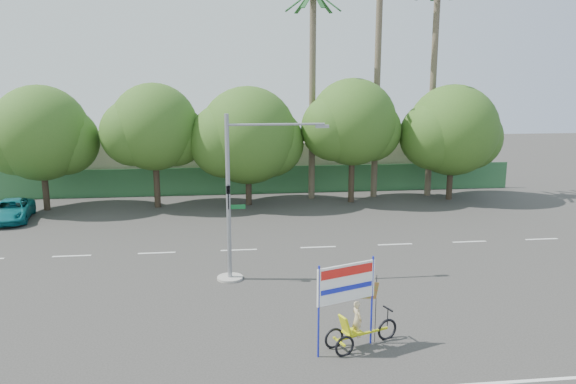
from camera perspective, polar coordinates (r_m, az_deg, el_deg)
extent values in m
plane|color=#33302D|center=(20.79, 1.36, -12.39)|extent=(120.00, 120.00, 0.00)
cube|color=#336B3D|center=(41.05, -2.87, 1.22)|extent=(38.00, 0.08, 2.00)
cube|color=beige|center=(45.82, -15.87, 3.16)|extent=(12.00, 8.00, 4.00)
cube|color=beige|center=(46.52, 6.63, 3.40)|extent=(14.00, 8.00, 3.60)
cylinder|color=#473828|center=(39.05, -23.46, 0.84)|extent=(0.40, 0.40, 3.52)
sphere|color=#2C591A|center=(38.63, -23.84, 5.50)|extent=(6.00, 6.00, 6.00)
sphere|color=#2C591A|center=(38.60, -21.72, 4.83)|extent=(4.32, 4.32, 4.32)
sphere|color=#2C591A|center=(38.84, -25.82, 4.89)|extent=(4.56, 4.56, 4.56)
cylinder|color=#473828|center=(37.61, -13.21, 1.29)|extent=(0.40, 0.40, 3.74)
sphere|color=#2C591A|center=(37.16, -13.45, 6.45)|extent=(5.60, 5.60, 5.60)
sphere|color=#2C591A|center=(37.39, -11.43, 5.66)|extent=(4.03, 4.03, 4.03)
sphere|color=#2C591A|center=(37.11, -15.41, 5.82)|extent=(4.26, 4.26, 4.26)
cylinder|color=#473828|center=(37.44, -4.03, 1.19)|extent=(0.40, 0.40, 3.30)
sphere|color=#2C591A|center=(37.01, -4.10, 5.76)|extent=(6.40, 6.40, 6.40)
sphere|color=#2C591A|center=(37.46, -1.90, 5.05)|extent=(4.61, 4.61, 4.61)
sphere|color=#2C591A|center=(36.76, -6.32, 5.21)|extent=(4.86, 4.86, 4.86)
cylinder|color=#473828|center=(38.36, 6.47, 1.83)|extent=(0.40, 0.40, 3.87)
sphere|color=#2C591A|center=(37.91, 6.59, 7.08)|extent=(5.80, 5.80, 5.80)
sphere|color=#2C591A|center=(38.58, 8.37, 6.19)|extent=(4.18, 4.18, 4.18)
sphere|color=#2C591A|center=(37.42, 4.71, 6.51)|extent=(4.41, 4.41, 4.41)
cylinder|color=#473828|center=(40.56, 16.14, 1.66)|extent=(0.40, 0.40, 3.43)
sphere|color=#2C591A|center=(40.16, 16.39, 6.05)|extent=(6.20, 6.20, 6.20)
sphere|color=#2C591A|center=(41.05, 17.99, 5.30)|extent=(4.46, 4.46, 4.46)
sphere|color=#2C591A|center=(39.43, 14.63, 5.59)|extent=(4.71, 4.71, 4.71)
cylinder|color=#70604C|center=(39.74, 9.06, 11.62)|extent=(0.44, 0.44, 17.00)
cylinder|color=#70604C|center=(41.01, 14.48, 10.00)|extent=(0.44, 0.44, 15.00)
cylinder|color=#70604C|center=(38.80, 2.49, 9.53)|extent=(0.44, 0.44, 14.00)
cube|color=#1C4C21|center=(39.23, 4.01, 18.82)|extent=(1.91, 0.28, 1.36)
cube|color=#1C4C21|center=(39.79, 3.51, 18.73)|extent=(1.65, 1.44, 1.36)
cube|color=#1C4C21|center=(40.01, 2.59, 18.70)|extent=(0.61, 1.93, 1.36)
cube|color=#1C4C21|center=(39.80, 1.67, 18.74)|extent=(1.20, 1.80, 1.36)
cube|color=#1C4C21|center=(39.26, 1.15, 18.84)|extent=(1.89, 0.92, 1.36)
cube|color=#1C4C21|center=(38.63, 1.28, 18.96)|extent=(1.89, 0.92, 1.36)
cylinder|color=gray|center=(24.29, -5.91, -8.67)|extent=(1.10, 1.10, 0.10)
cylinder|color=gray|center=(23.32, -6.08, -0.69)|extent=(0.18, 0.18, 7.00)
cylinder|color=gray|center=(22.96, -1.22, 6.88)|extent=(4.00, 0.10, 0.10)
cube|color=gray|center=(23.23, 3.48, 6.67)|extent=(0.55, 0.20, 0.12)
imported|color=black|center=(23.08, -6.08, -0.57)|extent=(0.16, 0.20, 1.00)
cube|color=#14662D|center=(23.40, -5.21, -1.51)|extent=(0.70, 0.04, 0.18)
torus|color=black|center=(19.22, 10.04, -13.60)|extent=(0.72, 0.34, 0.74)
torus|color=black|center=(18.49, 4.70, -14.60)|extent=(0.67, 0.32, 0.69)
torus|color=black|center=(18.03, 5.77, -15.34)|extent=(0.67, 0.32, 0.69)
cube|color=#C6CA11|center=(18.69, 7.71, -14.06)|extent=(1.76, 0.71, 0.07)
cube|color=#C6CA11|center=(18.25, 5.23, -14.90)|extent=(0.29, 0.64, 0.05)
cube|color=#C6CA11|center=(18.40, 6.57, -13.94)|extent=(0.67, 0.62, 0.07)
cube|color=#C6CA11|center=(18.12, 5.80, -13.28)|extent=(0.39, 0.52, 0.59)
cylinder|color=black|center=(19.04, 10.08, -12.41)|extent=(0.04, 0.04, 0.60)
cube|color=black|center=(18.92, 10.12, -11.59)|extent=(0.21, 0.48, 0.04)
imported|color=#CCB284|center=(18.31, 7.04, -12.66)|extent=(0.42, 0.50, 1.18)
cylinder|color=#1822B9|center=(17.40, 3.13, -12.09)|extent=(0.08, 0.08, 2.95)
cylinder|color=#1822B9|center=(18.40, 8.51, -10.83)|extent=(0.08, 0.08, 2.95)
cube|color=white|center=(17.59, 5.96, -9.17)|extent=(1.96, 0.78, 1.20)
cube|color=red|center=(17.43, 6.05, -8.03)|extent=(1.74, 0.67, 0.28)
cube|color=#1822B9|center=(17.62, 6.01, -9.70)|extent=(1.74, 0.67, 0.15)
cylinder|color=black|center=(18.61, 8.90, -11.66)|extent=(0.03, 0.03, 2.29)
cube|color=red|center=(18.13, 7.98, -9.86)|extent=(0.91, 0.36, 0.72)
imported|color=#107076|center=(37.22, -26.28, -1.69)|extent=(2.67, 4.74, 1.25)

